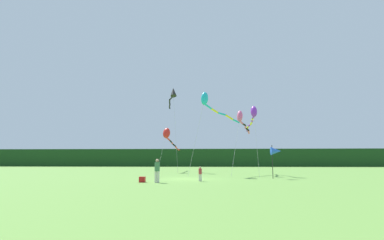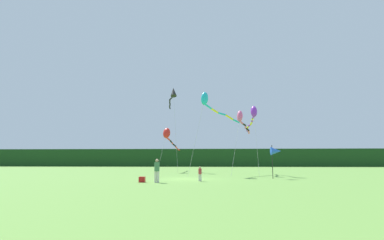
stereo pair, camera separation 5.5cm
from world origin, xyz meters
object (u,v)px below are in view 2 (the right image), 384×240
(kite_red, at_px, (168,136))
(banner_flag_pole, at_px, (276,151))
(person_adult, at_px, (157,169))
(person_child, at_px, (200,173))
(kite_rainbow, at_px, (241,119))
(cooler_box, at_px, (142,179))
(kite_cyan, at_px, (209,102))
(kite_purple, at_px, (253,115))
(kite_black, at_px, (173,94))

(kite_red, bearing_deg, banner_flag_pole, -48.09)
(person_adult, relative_size, person_child, 1.50)
(person_adult, xyz_separation_m, kite_rainbow, (7.45, 11.43, 5.27))
(person_child, height_order, banner_flag_pole, banner_flag_pole)
(person_child, relative_size, cooler_box, 2.61)
(kite_red, bearing_deg, kite_cyan, -54.02)
(kite_red, bearing_deg, kite_rainbow, -34.52)
(person_child, relative_size, kite_cyan, 0.13)
(kite_cyan, xyz_separation_m, kite_rainbow, (3.65, 1.30, -1.70))
(person_child, relative_size, kite_rainbow, 0.14)
(person_adult, distance_m, person_child, 3.44)
(kite_red, xyz_separation_m, kite_purple, (10.41, -7.04, 1.70))
(kite_rainbow, bearing_deg, kite_purple, -30.70)
(kite_rainbow, distance_m, kite_black, 12.87)
(cooler_box, height_order, kite_cyan, kite_cyan)
(banner_flag_pole, bearing_deg, kite_red, 131.91)
(person_adult, distance_m, kite_cyan, 12.87)
(kite_cyan, height_order, kite_rainbow, kite_cyan)
(banner_flag_pole, height_order, kite_cyan, kite_cyan)
(kite_cyan, bearing_deg, kite_rainbow, 19.53)
(person_child, bearing_deg, kite_cyan, 85.42)
(person_child, height_order, kite_black, kite_black)
(person_child, xyz_separation_m, kite_rainbow, (4.35, 9.99, 5.59))
(kite_purple, bearing_deg, kite_black, 138.80)
(banner_flag_pole, xyz_separation_m, kite_cyan, (-5.93, 5.16, 5.54))
(banner_flag_pole, bearing_deg, person_adult, -152.90)
(banner_flag_pole, bearing_deg, kite_black, 127.37)
(person_child, xyz_separation_m, kite_purple, (5.58, 9.25, 5.94))
(person_child, distance_m, kite_cyan, 11.36)
(kite_cyan, bearing_deg, person_child, -94.58)
(cooler_box, height_order, kite_purple, kite_purple)
(kite_red, bearing_deg, cooler_box, -88.05)
(cooler_box, bearing_deg, kite_rainbow, 52.61)
(person_child, distance_m, banner_flag_pole, 7.71)
(cooler_box, bearing_deg, kite_cyan, 63.61)
(kite_red, relative_size, kite_black, 0.87)
(cooler_box, height_order, kite_red, kite_red)
(person_adult, relative_size, kite_rainbow, 0.21)
(person_child, xyz_separation_m, kite_cyan, (0.70, 8.69, 7.29))
(person_child, relative_size, banner_flag_pole, 0.39)
(person_child, distance_m, kite_red, 17.52)
(banner_flag_pole, bearing_deg, kite_rainbow, 109.45)
(kite_purple, bearing_deg, kite_rainbow, 149.30)
(kite_rainbow, bearing_deg, person_adult, -123.10)
(kite_cyan, bearing_deg, kite_red, 125.98)
(kite_rainbow, distance_m, kite_red, 11.22)
(kite_purple, bearing_deg, kite_red, 145.92)
(banner_flag_pole, relative_size, kite_purple, 0.34)
(person_adult, relative_size, banner_flag_pole, 0.58)
(kite_black, bearing_deg, kite_purple, -41.20)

